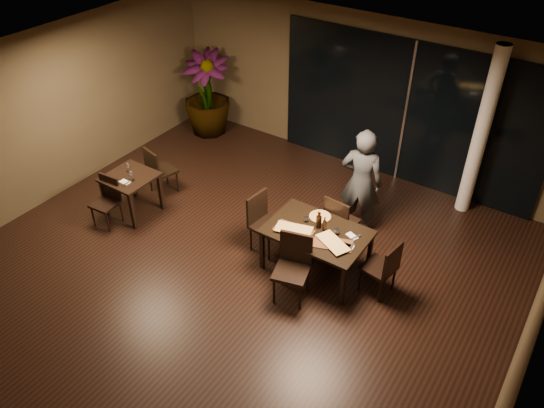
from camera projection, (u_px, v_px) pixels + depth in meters
The scene contains 32 objects.
ground at pixel (233, 273), 8.18m from camera, with size 8.00×8.00×0.00m, color black.
wall_back at pixel (359, 91), 10.01m from camera, with size 8.00×0.10×3.00m, color #4C3E28.
wall_left at pixel (42, 118), 9.11m from camera, with size 0.10×8.00×3.00m, color #4C3E28.
wall_right at pixel (538, 319), 5.47m from camera, with size 0.10×8.00×3.00m, color #4C3E28.
ceiling at pixel (222, 91), 6.40m from camera, with size 8.00×8.00×0.04m, color silver.
window_panel at pixel (406, 114), 9.59m from camera, with size 5.00×0.06×2.70m, color black.
column at pixel (481, 134), 8.66m from camera, with size 0.24×0.24×3.00m, color white.
main_table at pixel (317, 235), 7.87m from camera, with size 1.50×1.00×0.75m.
side_table at pixel (130, 182), 9.09m from camera, with size 0.80×0.80×0.75m.
chair_main_far at pixel (339, 220), 8.35m from camera, with size 0.50×0.50×0.99m.
chair_main_near at pixel (293, 263), 7.51m from camera, with size 0.58×0.58×1.03m.
chair_main_left at pixel (263, 219), 8.36m from camera, with size 0.51×0.51×1.00m.
chair_main_right at pixel (384, 266), 7.54m from camera, with size 0.49×0.49×0.93m.
chair_side_far at pixel (158, 169), 9.62m from camera, with size 0.53×0.53×0.95m.
chair_side_near at pixel (108, 198), 8.94m from camera, with size 0.44×0.44×0.88m.
diner at pixel (361, 182), 8.52m from camera, with size 0.64×0.43×1.88m, color #2E3133.
potted_plant at pixel (207, 94), 11.33m from camera, with size 0.99×0.99×1.81m, color #23521B.
pizza_board_left at pixel (294, 230), 7.83m from camera, with size 0.58×0.29×0.01m, color #4D2B18.
pizza_board_right at pixel (333, 244), 7.58m from camera, with size 0.56×0.28×0.01m, color #4D2C18.
oblong_pizza_left at pixel (294, 229), 7.82m from camera, with size 0.52×0.24×0.02m, color maroon, non-canonical shape.
oblong_pizza_right at pixel (333, 243), 7.57m from camera, with size 0.51×0.23×0.02m, color maroon, non-canonical shape.
round_pizza at pixel (320, 217), 8.09m from camera, with size 0.32×0.32×0.01m, color #AA3012.
bottle_a at pixel (320, 220), 7.81m from camera, with size 0.06×0.06×0.28m, color black, non-canonical shape.
bottle_b at pixel (324, 224), 7.74m from camera, with size 0.06×0.06×0.26m, color black, non-canonical shape.
bottle_c at pixel (318, 220), 7.81m from camera, with size 0.06×0.06×0.29m, color black, non-canonical shape.
tumbler_left at pixel (306, 219), 7.98m from camera, with size 0.07×0.07×0.08m, color white.
tumbler_right at pixel (336, 231), 7.74m from camera, with size 0.08×0.08×0.10m, color white.
napkin_near at pixel (348, 246), 7.54m from camera, with size 0.18×0.10×0.01m, color white.
napkin_far at pixel (352, 236), 7.71m from camera, with size 0.18×0.10×0.01m, color white.
wine_glass_a at pixel (128, 168), 9.09m from camera, with size 0.07×0.07×0.16m, color white, non-canonical shape.
wine_glass_b at pixel (131, 176), 8.87m from camera, with size 0.08×0.08×0.17m, color white, non-canonical shape.
side_napkin at pixel (125, 182), 8.86m from camera, with size 0.18×0.11×0.01m, color white.
Camera 1 is at (3.83, -4.62, 5.70)m, focal length 35.00 mm.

